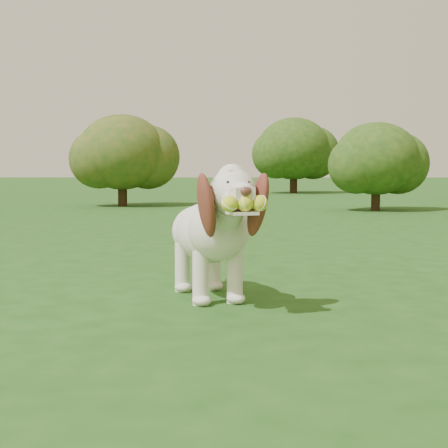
{
  "coord_description": "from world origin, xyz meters",
  "views": [
    {
      "loc": [
        0.15,
        -3.96,
        0.68
      ],
      "look_at": [
        0.08,
        -0.7,
        0.41
      ],
      "focal_mm": 55.0,
      "sensor_mm": 36.0,
      "label": 1
    }
  ],
  "objects": [
    {
      "name": "shrub_i",
      "position": [
        1.58,
        13.8,
        1.14
      ],
      "size": [
        1.87,
        1.87,
        1.94
      ],
      "color": "#382314",
      "rests_on": "ground"
    },
    {
      "name": "dog",
      "position": [
        0.01,
        -0.49,
        0.37
      ],
      "size": [
        0.58,
        1.05,
        0.69
      ],
      "rotation": [
        0.0,
        0.0,
        0.31
      ],
      "color": "silver",
      "rests_on": "ground"
    },
    {
      "name": "ground",
      "position": [
        0.0,
        0.0,
        0.0
      ],
      "size": [
        80.0,
        80.0,
        0.0
      ],
      "primitive_type": "plane",
      "color": "#1B4513",
      "rests_on": "ground"
    },
    {
      "name": "shrub_c",
      "position": [
        2.28,
        6.71,
        0.8
      ],
      "size": [
        1.32,
        1.32,
        1.37
      ],
      "color": "#382314",
      "rests_on": "ground"
    },
    {
      "name": "shrub_b",
      "position": [
        -1.86,
        7.87,
        0.93
      ],
      "size": [
        1.53,
        1.53,
        1.58
      ],
      "color": "#382314",
      "rests_on": "ground"
    }
  ]
}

